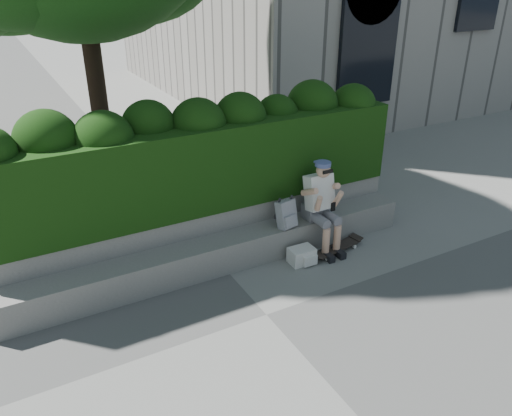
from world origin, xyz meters
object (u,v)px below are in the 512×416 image
skateboard (337,248)px  backpack_ground (302,255)px  backpack_plaid (286,214)px  person (321,202)px

skateboard → backpack_ground: backpack_ground is taller
skateboard → backpack_ground: size_ratio=2.41×
backpack_plaid → skateboard: bearing=-38.0°
person → backpack_ground: (-0.48, -0.26, -0.64)m
person → backpack_plaid: bearing=171.6°
backpack_plaid → backpack_ground: 0.64m
person → backpack_plaid: 0.56m
skateboard → backpack_ground: 0.63m
backpack_ground → skateboard: bearing=0.2°
backpack_ground → backpack_plaid: bearing=102.1°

